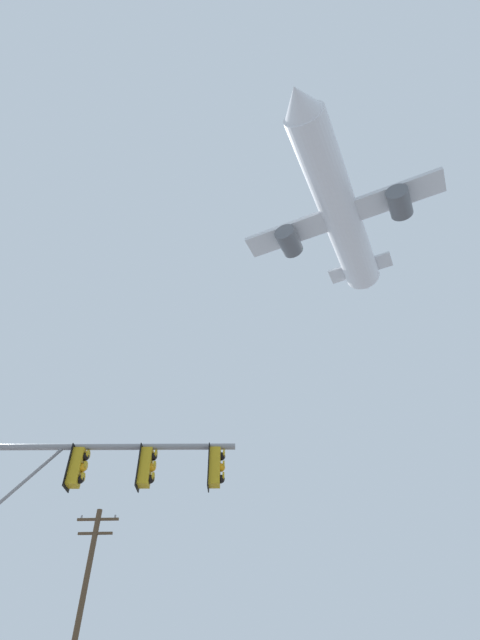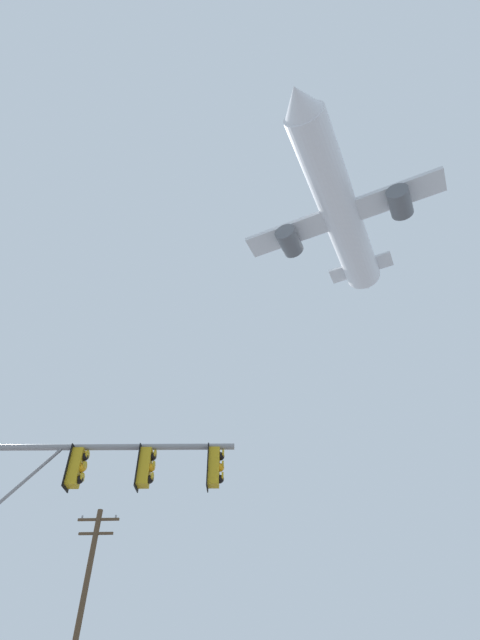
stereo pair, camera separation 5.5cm
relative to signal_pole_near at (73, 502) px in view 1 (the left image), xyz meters
name	(u,v)px [view 1 (the left image)]	position (x,y,z in m)	size (l,w,h in m)	color
signal_pole_near	(73,502)	(0.00, 0.00, 0.00)	(6.10, 0.58, 6.51)	gray
utility_pole	(81,610)	(-4.35, 14.56, 0.16)	(2.20, 0.28, 9.79)	brown
airplane	(338,208)	(12.37, 16.25, 32.89)	(18.34, 23.74, 6.69)	white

